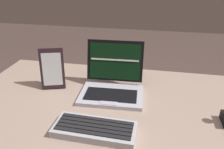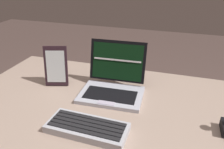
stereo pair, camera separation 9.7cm
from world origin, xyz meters
name	(u,v)px [view 2 (the right image)]	position (x,y,z in m)	size (l,w,h in m)	color
desk	(115,119)	(0.00, 0.00, 0.67)	(1.39, 0.80, 0.74)	tan
laptop_front	(113,84)	(-0.05, 0.12, 0.78)	(0.29, 0.26, 0.22)	#B3B5C3
external_keyboard	(87,128)	(-0.06, -0.17, 0.75)	(0.30, 0.13, 0.03)	#B2B4BC
photo_frame	(56,66)	(-0.34, 0.11, 0.83)	(0.12, 0.08, 0.20)	black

